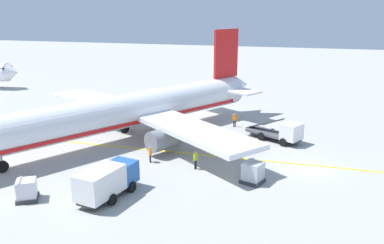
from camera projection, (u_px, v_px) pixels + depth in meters
The scene contains 11 objects.
airliner_foreground at pixel (130, 111), 46.07m from camera, with size 37.16×31.58×11.90m.
service_truck_fuel at pixel (282, 132), 45.71m from camera, with size 5.14×6.81×2.72m.
service_truck_catering at pixel (107, 180), 32.27m from camera, with size 6.09×3.33×2.69m.
cargo_container_near at pixel (253, 172), 35.25m from camera, with size 2.24×2.24×1.99m.
cargo_container_mid at pixel (222, 137), 44.98m from camera, with size 2.30×2.30×1.85m.
cargo_container_far at pixel (26, 190), 32.04m from camera, with size 2.26×2.26×1.83m.
crew_marshaller at pixel (150, 153), 39.83m from camera, with size 0.54×0.44×1.62m.
crew_loader_left at pixel (201, 128), 47.83m from camera, with size 0.35×0.61×1.71m.
crew_loader_right at pixel (195, 158), 38.14m from camera, with size 0.61×0.33×1.78m.
crew_supervisor at pixel (235, 119), 51.58m from camera, with size 0.25×0.63×1.72m.
apron_guide_line at pixel (161, 151), 43.24m from camera, with size 0.30×60.00×0.01m, color yellow.
Camera 1 is at (-37.66, 1.15, 14.80)m, focal length 38.05 mm.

